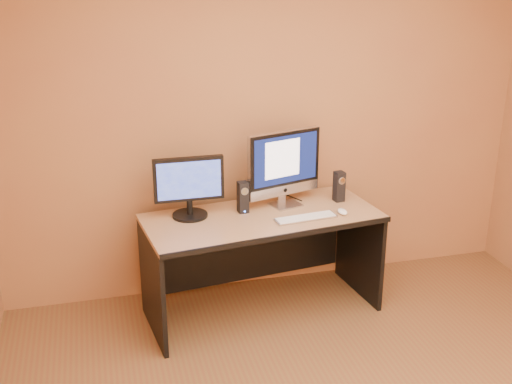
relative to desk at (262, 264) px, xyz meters
The scene contains 10 objects.
walls 1.79m from the desk, 83.84° to the right, with size 4.00×4.00×2.60m, color #9B6B3E, non-canonical shape.
desk is the anchor object (origin of this frame).
imac 0.70m from the desk, 34.36° to the left, with size 0.58×0.21×0.56m, color #B5B5B9, non-canonical shape.
second_monitor 0.77m from the desk, 166.92° to the left, with size 0.49×0.24×0.43m, color black, non-canonical shape.
speaker_left 0.51m from the desk, 138.44° to the left, with size 0.07×0.07×0.22m, color black, non-canonical shape.
speaker_right 0.80m from the desk, 12.53° to the left, with size 0.07×0.07×0.22m, color black, non-canonical shape.
keyboard 0.49m from the desk, 25.85° to the right, with size 0.44×0.12×0.02m, color #B3B3B7.
mouse 0.69m from the desk, 11.38° to the right, with size 0.06×0.10×0.04m, color white.
cable_a 0.57m from the desk, 43.97° to the left, with size 0.01×0.01×0.22m, color black.
cable_b 0.54m from the desk, 50.30° to the left, with size 0.01×0.01×0.18m, color black.
Camera 1 is at (-1.24, -2.44, 2.45)m, focal length 45.00 mm.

